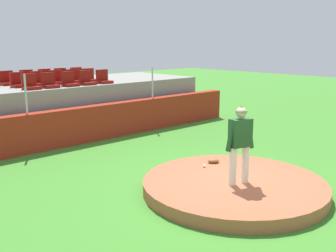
% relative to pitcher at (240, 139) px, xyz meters
% --- Properties ---
extents(ground_plane, '(60.00, 60.00, 0.00)m').
position_rel_pitcher_xyz_m(ground_plane, '(0.09, 0.19, -1.26)').
color(ground_plane, '#3E852A').
extents(pitchers_mound, '(4.08, 4.08, 0.27)m').
position_rel_pitcher_xyz_m(pitchers_mound, '(0.09, 0.19, -1.13)').
color(pitchers_mound, '#AC5C3D').
rests_on(pitchers_mound, ground_plane).
extents(pitcher, '(0.73, 0.37, 1.71)m').
position_rel_pitcher_xyz_m(pitcher, '(0.00, 0.00, 0.00)').
color(pitcher, white).
rests_on(pitcher, pitchers_mound).
extents(baseball, '(0.07, 0.07, 0.07)m').
position_rel_pitcher_xyz_m(baseball, '(0.29, 1.26, -0.96)').
color(baseball, white).
rests_on(baseball, pitchers_mound).
extents(fielding_glove, '(0.36, 0.33, 0.11)m').
position_rel_pitcher_xyz_m(fielding_glove, '(0.74, 1.35, -0.94)').
color(fielding_glove, brown).
rests_on(fielding_glove, pitchers_mound).
extents(brick_barrier, '(13.35, 0.40, 1.19)m').
position_rel_pitcher_xyz_m(brick_barrier, '(0.09, 6.37, -0.67)').
color(brick_barrier, '#A02918').
rests_on(brick_barrier, ground_plane).
extents(fence_post_left, '(0.06, 0.06, 1.18)m').
position_rel_pitcher_xyz_m(fence_post_left, '(-1.89, 6.37, 0.52)').
color(fence_post_left, silver).
rests_on(fence_post_left, brick_barrier).
extents(fence_post_right, '(0.06, 0.06, 1.18)m').
position_rel_pitcher_xyz_m(fence_post_right, '(3.03, 6.37, 0.52)').
color(fence_post_right, silver).
rests_on(fence_post_right, brick_barrier).
extents(bleacher_platform, '(11.61, 3.86, 1.79)m').
position_rel_pitcher_xyz_m(bleacher_platform, '(0.09, 8.77, -0.37)').
color(bleacher_platform, gray).
rests_on(bleacher_platform, ground_plane).
extents(stadium_chair_0, '(0.48, 0.44, 0.50)m').
position_rel_pitcher_xyz_m(stadium_chair_0, '(-1.29, 7.37, 0.68)').
color(stadium_chair_0, maroon).
rests_on(stadium_chair_0, bleacher_platform).
extents(stadium_chair_1, '(0.48, 0.44, 0.50)m').
position_rel_pitcher_xyz_m(stadium_chair_1, '(-0.63, 7.38, 0.68)').
color(stadium_chair_1, maroon).
rests_on(stadium_chair_1, bleacher_platform).
extents(stadium_chair_2, '(0.48, 0.44, 0.50)m').
position_rel_pitcher_xyz_m(stadium_chair_2, '(0.10, 7.36, 0.68)').
color(stadium_chair_2, maroon).
rests_on(stadium_chair_2, bleacher_platform).
extents(stadium_chair_3, '(0.48, 0.44, 0.50)m').
position_rel_pitcher_xyz_m(stadium_chair_3, '(0.77, 7.34, 0.68)').
color(stadium_chair_3, maroon).
rests_on(stadium_chair_3, bleacher_platform).
extents(stadium_chair_4, '(0.48, 0.44, 0.50)m').
position_rel_pitcher_xyz_m(stadium_chair_4, '(1.51, 7.37, 0.68)').
color(stadium_chair_4, maroon).
rests_on(stadium_chair_4, bleacher_platform).
extents(stadium_chair_5, '(0.48, 0.44, 0.50)m').
position_rel_pitcher_xyz_m(stadium_chair_5, '(-1.31, 8.24, 0.68)').
color(stadium_chair_5, maroon).
rests_on(stadium_chair_5, bleacher_platform).
extents(stadium_chair_6, '(0.48, 0.44, 0.50)m').
position_rel_pitcher_xyz_m(stadium_chair_6, '(-0.60, 8.25, 0.68)').
color(stadium_chair_6, maroon).
rests_on(stadium_chair_6, bleacher_platform).
extents(stadium_chair_7, '(0.48, 0.44, 0.50)m').
position_rel_pitcher_xyz_m(stadium_chair_7, '(0.10, 8.26, 0.68)').
color(stadium_chair_7, maroon).
rests_on(stadium_chair_7, bleacher_platform).
extents(stadium_chair_8, '(0.48, 0.44, 0.50)m').
position_rel_pitcher_xyz_m(stadium_chair_8, '(0.79, 8.29, 0.68)').
color(stadium_chair_8, maroon).
rests_on(stadium_chair_8, bleacher_platform).
extents(stadium_chair_9, '(0.48, 0.44, 0.50)m').
position_rel_pitcher_xyz_m(stadium_chair_9, '(1.47, 8.27, 0.68)').
color(stadium_chair_9, maroon).
rests_on(stadium_chair_9, bleacher_platform).
extents(stadium_chair_10, '(0.48, 0.44, 0.50)m').
position_rel_pitcher_xyz_m(stadium_chair_10, '(-1.33, 9.17, 0.68)').
color(stadium_chair_10, maroon).
rests_on(stadium_chair_10, bleacher_platform).
extents(stadium_chair_11, '(0.48, 0.44, 0.50)m').
position_rel_pitcher_xyz_m(stadium_chair_11, '(-0.59, 9.16, 0.68)').
color(stadium_chair_11, maroon).
rests_on(stadium_chair_11, bleacher_platform).
extents(stadium_chair_12, '(0.48, 0.44, 0.50)m').
position_rel_pitcher_xyz_m(stadium_chair_12, '(0.11, 9.14, 0.68)').
color(stadium_chair_12, maroon).
rests_on(stadium_chair_12, bleacher_platform).
extents(stadium_chair_13, '(0.48, 0.44, 0.50)m').
position_rel_pitcher_xyz_m(stadium_chair_13, '(0.76, 9.15, 0.68)').
color(stadium_chair_13, maroon).
rests_on(stadium_chair_13, bleacher_platform).
extents(stadium_chair_14, '(0.48, 0.44, 0.50)m').
position_rel_pitcher_xyz_m(stadium_chair_14, '(1.46, 9.14, 0.68)').
color(stadium_chair_14, maroon).
rests_on(stadium_chair_14, bleacher_platform).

